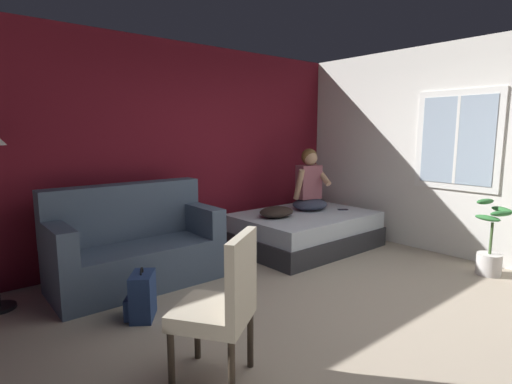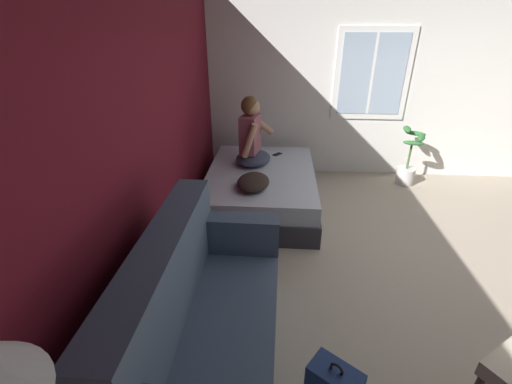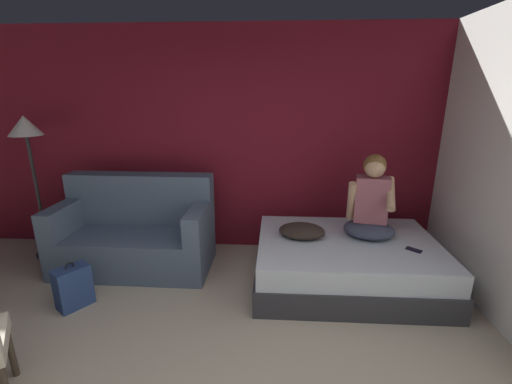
# 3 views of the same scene
# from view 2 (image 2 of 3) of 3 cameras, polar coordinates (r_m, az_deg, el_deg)

# --- Properties ---
(ground_plane) EXTENTS (40.00, 40.00, 0.00)m
(ground_plane) POSITION_cam_2_polar(r_m,az_deg,el_deg) (3.81, 29.60, -12.29)
(ground_plane) COLOR tan
(wall_back_accent) EXTENTS (9.91, 0.16, 2.70)m
(wall_back_accent) POSITION_cam_2_polar(r_m,az_deg,el_deg) (3.00, -18.61, 9.25)
(wall_back_accent) COLOR maroon
(wall_back_accent) RESTS_ON ground
(wall_side_with_window) EXTENTS (0.19, 6.83, 2.70)m
(wall_side_with_window) POSITION_cam_2_polar(r_m,az_deg,el_deg) (5.50, 22.50, 16.30)
(wall_side_with_window) COLOR silver
(wall_side_with_window) RESTS_ON ground
(bed) EXTENTS (1.89, 1.37, 0.48)m
(bed) POSITION_cam_2_polar(r_m,az_deg,el_deg) (4.40, 0.84, 0.60)
(bed) COLOR #2D2D33
(bed) RESTS_ON ground
(couch) EXTENTS (1.71, 0.83, 1.04)m
(couch) POSITION_cam_2_polar(r_m,az_deg,el_deg) (2.45, -8.75, -20.79)
(couch) COLOR #47566B
(couch) RESTS_ON ground
(person_seated) EXTENTS (0.60, 0.54, 0.88)m
(person_seated) POSITION_cam_2_polar(r_m,az_deg,el_deg) (4.40, -0.71, 9.05)
(person_seated) COLOR #383D51
(person_seated) RESTS_ON bed
(throw_pillow) EXTENTS (0.51, 0.40, 0.14)m
(throw_pillow) POSITION_cam_2_polar(r_m,az_deg,el_deg) (3.84, -0.47, 1.69)
(throw_pillow) COLOR #2D231E
(throw_pillow) RESTS_ON bed
(cell_phone) EXTENTS (0.15, 0.15, 0.01)m
(cell_phone) POSITION_cam_2_polar(r_m,az_deg,el_deg) (4.84, 3.56, 6.30)
(cell_phone) COLOR black
(cell_phone) RESTS_ON bed
(potted_plant) EXTENTS (0.39, 0.37, 0.85)m
(potted_plant) POSITION_cam_2_polar(r_m,az_deg,el_deg) (5.43, 23.96, 4.22)
(potted_plant) COLOR silver
(potted_plant) RESTS_ON ground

